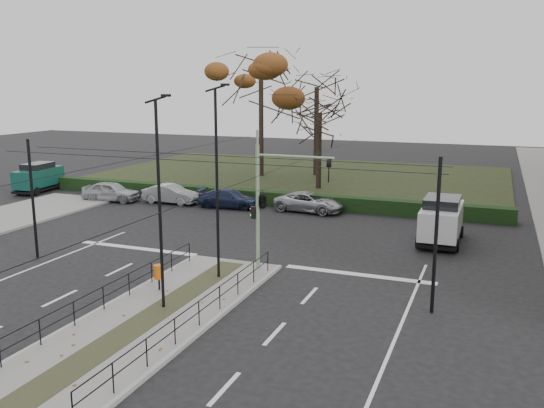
{
  "coord_description": "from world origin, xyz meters",
  "views": [
    {
      "loc": [
        11.45,
        -19.53,
        8.51
      ],
      "look_at": [
        0.77,
        7.8,
        2.46
      ],
      "focal_mm": 38.0,
      "sensor_mm": 36.0,
      "label": 1
    }
  ],
  "objects_px": {
    "rust_tree": "(261,74)",
    "bare_tree_center": "(317,94)",
    "traffic_light": "(265,198)",
    "bare_tree_near": "(319,118)",
    "white_van": "(441,219)",
    "litter_bin": "(159,272)",
    "green_van": "(39,177)",
    "parked_car_first": "(111,191)",
    "streetlamp_median_far": "(217,182)",
    "streetlamp_median_near": "(160,203)",
    "parked_car_third": "(229,198)",
    "parked_car_fourth": "(309,202)",
    "parked_car_second": "(171,194)"
  },
  "relations": [
    {
      "from": "white_van",
      "to": "rust_tree",
      "type": "bearing_deg",
      "value": 135.06
    },
    {
      "from": "litter_bin",
      "to": "streetlamp_median_near",
      "type": "distance_m",
      "value": 3.9
    },
    {
      "from": "litter_bin",
      "to": "traffic_light",
      "type": "bearing_deg",
      "value": 53.2
    },
    {
      "from": "rust_tree",
      "to": "streetlamp_median_far",
      "type": "bearing_deg",
      "value": -71.24
    },
    {
      "from": "parked_car_first",
      "to": "parked_car_third",
      "type": "bearing_deg",
      "value": -89.79
    },
    {
      "from": "streetlamp_median_near",
      "to": "rust_tree",
      "type": "relative_size",
      "value": 0.65
    },
    {
      "from": "parked_car_second",
      "to": "rust_tree",
      "type": "xyz_separation_m",
      "value": [
        1.35,
        14.23,
        8.84
      ]
    },
    {
      "from": "parked_car_first",
      "to": "rust_tree",
      "type": "distance_m",
      "value": 18.5
    },
    {
      "from": "white_van",
      "to": "green_van",
      "type": "bearing_deg",
      "value": 172.75
    },
    {
      "from": "traffic_light",
      "to": "streetlamp_median_far",
      "type": "xyz_separation_m",
      "value": [
        -1.49,
        -1.74,
        0.94
      ]
    },
    {
      "from": "white_van",
      "to": "green_van",
      "type": "height_order",
      "value": "white_van"
    },
    {
      "from": "parked_car_third",
      "to": "parked_car_fourth",
      "type": "bearing_deg",
      "value": -86.82
    },
    {
      "from": "litter_bin",
      "to": "bare_tree_near",
      "type": "relative_size",
      "value": 0.13
    },
    {
      "from": "rust_tree",
      "to": "bare_tree_center",
      "type": "xyz_separation_m",
      "value": [
        4.74,
        2.13,
        -1.75
      ]
    },
    {
      "from": "streetlamp_median_near",
      "to": "parked_car_fourth",
      "type": "relative_size",
      "value": 1.69
    },
    {
      "from": "parked_car_fourth",
      "to": "parked_car_third",
      "type": "bearing_deg",
      "value": 102.65
    },
    {
      "from": "rust_tree",
      "to": "parked_car_first",
      "type": "bearing_deg",
      "value": -111.41
    },
    {
      "from": "green_van",
      "to": "bare_tree_near",
      "type": "xyz_separation_m",
      "value": [
        20.85,
        9.53,
        4.64
      ]
    },
    {
      "from": "parked_car_second",
      "to": "parked_car_first",
      "type": "bearing_deg",
      "value": 101.19
    },
    {
      "from": "traffic_light",
      "to": "parked_car_first",
      "type": "distance_m",
      "value": 20.7
    },
    {
      "from": "streetlamp_median_far",
      "to": "parked_car_second",
      "type": "height_order",
      "value": "streetlamp_median_far"
    },
    {
      "from": "streetlamp_median_near",
      "to": "bare_tree_near",
      "type": "height_order",
      "value": "bare_tree_near"
    },
    {
      "from": "parked_car_third",
      "to": "streetlamp_median_far",
      "type": "bearing_deg",
      "value": -160.78
    },
    {
      "from": "litter_bin",
      "to": "parked_car_first",
      "type": "bearing_deg",
      "value": 131.95
    },
    {
      "from": "bare_tree_center",
      "to": "bare_tree_near",
      "type": "distance_m",
      "value": 7.33
    },
    {
      "from": "streetlamp_median_near",
      "to": "rust_tree",
      "type": "bearing_deg",
      "value": 105.97
    },
    {
      "from": "white_van",
      "to": "litter_bin",
      "type": "bearing_deg",
      "value": -129.1
    },
    {
      "from": "litter_bin",
      "to": "streetlamp_median_far",
      "type": "distance_m",
      "value": 4.55
    },
    {
      "from": "white_van",
      "to": "streetlamp_median_far",
      "type": "bearing_deg",
      "value": -130.26
    },
    {
      "from": "parked_car_first",
      "to": "parked_car_second",
      "type": "relative_size",
      "value": 1.03
    },
    {
      "from": "traffic_light",
      "to": "bare_tree_near",
      "type": "distance_m",
      "value": 22.5
    },
    {
      "from": "parked_car_third",
      "to": "white_van",
      "type": "bearing_deg",
      "value": -110.17
    },
    {
      "from": "streetlamp_median_far",
      "to": "rust_tree",
      "type": "relative_size",
      "value": 0.68
    },
    {
      "from": "streetlamp_median_near",
      "to": "bare_tree_center",
      "type": "xyz_separation_m",
      "value": [
        -4.49,
        34.41,
        3.54
      ]
    },
    {
      "from": "streetlamp_median_near",
      "to": "parked_car_second",
      "type": "bearing_deg",
      "value": 120.39
    },
    {
      "from": "streetlamp_median_far",
      "to": "streetlamp_median_near",
      "type": "bearing_deg",
      "value": -95.42
    },
    {
      "from": "streetlamp_median_near",
      "to": "streetlamp_median_far",
      "type": "xyz_separation_m",
      "value": [
        0.38,
        3.98,
        0.2
      ]
    },
    {
      "from": "parked_car_fourth",
      "to": "bare_tree_center",
      "type": "distance_m",
      "value": 17.46
    },
    {
      "from": "traffic_light",
      "to": "bare_tree_center",
      "type": "bearing_deg",
      "value": 102.51
    },
    {
      "from": "streetlamp_median_near",
      "to": "parked_car_third",
      "type": "height_order",
      "value": "streetlamp_median_near"
    },
    {
      "from": "litter_bin",
      "to": "green_van",
      "type": "bearing_deg",
      "value": 142.75
    },
    {
      "from": "parked_car_second",
      "to": "white_van",
      "type": "distance_m",
      "value": 19.95
    },
    {
      "from": "green_van",
      "to": "litter_bin",
      "type": "bearing_deg",
      "value": -37.25
    },
    {
      "from": "rust_tree",
      "to": "bare_tree_center",
      "type": "distance_m",
      "value": 5.48
    },
    {
      "from": "traffic_light",
      "to": "parked_car_fourth",
      "type": "height_order",
      "value": "traffic_light"
    },
    {
      "from": "parked_car_second",
      "to": "parked_car_third",
      "type": "relative_size",
      "value": 0.94
    },
    {
      "from": "parked_car_fourth",
      "to": "white_van",
      "type": "height_order",
      "value": "white_van"
    },
    {
      "from": "rust_tree",
      "to": "litter_bin",
      "type": "bearing_deg",
      "value": -75.35
    },
    {
      "from": "bare_tree_center",
      "to": "bare_tree_near",
      "type": "relative_size",
      "value": 1.33
    },
    {
      "from": "parked_car_third",
      "to": "parked_car_fourth",
      "type": "height_order",
      "value": "parked_car_fourth"
    }
  ]
}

